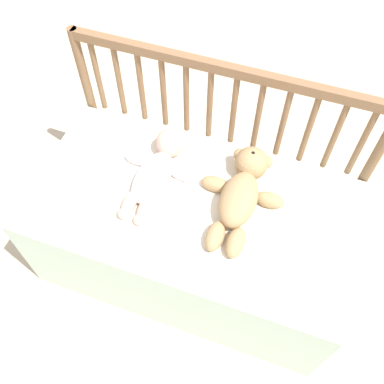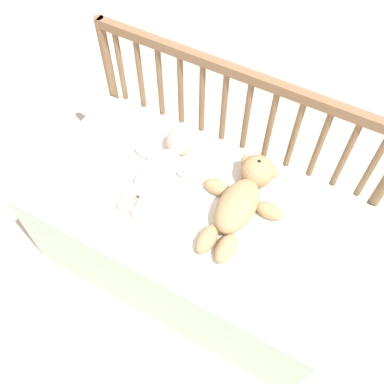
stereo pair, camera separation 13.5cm
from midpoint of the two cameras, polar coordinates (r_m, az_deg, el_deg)
name	(u,v)px [view 2 (the right image)]	position (r m, az deg, el deg)	size (l,w,h in m)	color
ground_plane	(191,259)	(1.90, 1.87, -9.08)	(12.00, 12.00, 0.00)	#C6B293
crib_mattress	(191,235)	(1.70, 2.08, -5.86)	(1.15, 0.61, 0.46)	silver
crib_rail	(234,120)	(1.60, 8.10, 9.31)	(1.15, 0.04, 0.81)	brown
blanket	(195,196)	(1.52, 2.98, -0.74)	(0.82, 0.50, 0.01)	silver
teddy_bear	(242,198)	(1.47, 9.27, -1.01)	(0.30, 0.43, 0.12)	tan
baby	(163,165)	(1.55, -1.47, 3.45)	(0.29, 0.40, 0.11)	white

